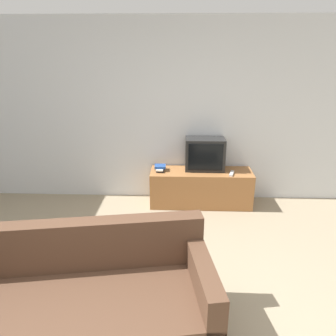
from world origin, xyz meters
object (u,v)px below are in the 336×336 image
object	(u,v)px
remote_on_stand	(232,173)
television	(205,154)
book_stack	(160,168)
couch	(73,308)
tv_stand	(201,188)

from	to	relation	value
remote_on_stand	television	bearing A→B (deg)	152.81
book_stack	couch	bearing A→B (deg)	-102.13
tv_stand	book_stack	world-z (taller)	book_stack
tv_stand	couch	bearing A→B (deg)	-114.52
television	remote_on_stand	distance (m)	0.47
television	couch	bearing A→B (deg)	-114.72
couch	television	bearing A→B (deg)	55.87
couch	book_stack	xyz separation A→B (m)	(0.53, 2.45, 0.27)
tv_stand	television	distance (m)	0.50
tv_stand	book_stack	bearing A→B (deg)	179.55
remote_on_stand	book_stack	bearing A→B (deg)	173.55
tv_stand	remote_on_stand	distance (m)	0.51
book_stack	television	bearing A→B (deg)	6.79
book_stack	tv_stand	bearing A→B (deg)	-0.45
television	couch	distance (m)	2.82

